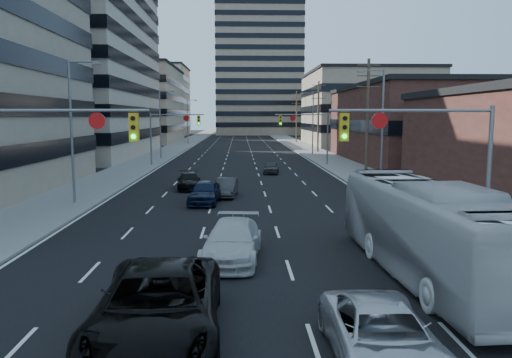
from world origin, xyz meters
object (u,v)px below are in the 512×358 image
Objects in this scene: black_pickup at (158,306)px; silver_suv at (383,337)px; transit_bus at (429,230)px; sedan_blue at (205,192)px; white_van at (232,241)px.

black_pickup reaches higher than silver_suv.
silver_suv is 7.09m from transit_bus.
white_van is at bearing -75.96° from sedan_blue.
black_pickup is at bearing -98.13° from white_van.
black_pickup is 0.55× the size of transit_bus.
black_pickup is 1.28× the size of white_van.
white_van is 9.16m from silver_suv.
black_pickup reaches higher than white_van.
sedan_blue is at bearing 88.39° from black_pickup.
sedan_blue is at bearing 104.13° from white_van.
transit_bus reaches higher than silver_suv.
transit_bus is at bearing 61.90° from silver_suv.
black_pickup is at bearing -152.92° from transit_bus.
white_van is 1.05× the size of silver_suv.
white_van is at bearing 74.15° from black_pickup.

